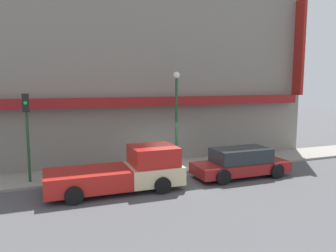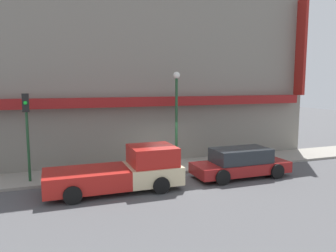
# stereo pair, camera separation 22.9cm
# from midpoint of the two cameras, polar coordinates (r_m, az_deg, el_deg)

# --- Properties ---
(ground_plane) EXTENTS (80.00, 80.00, 0.00)m
(ground_plane) POSITION_cam_midpoint_polar(r_m,az_deg,el_deg) (16.56, 1.68, -8.46)
(ground_plane) COLOR #4C4C4F
(sidewalk) EXTENTS (36.00, 2.62, 0.13)m
(sidewalk) POSITION_cam_midpoint_polar(r_m,az_deg,el_deg) (17.73, 0.12, -7.17)
(sidewalk) COLOR gray
(sidewalk) RESTS_ON ground
(building) EXTENTS (19.80, 3.80, 10.91)m
(building) POSITION_cam_midpoint_polar(r_m,az_deg,el_deg) (19.83, -2.65, 10.04)
(building) COLOR gray
(building) RESTS_ON ground
(pickup_truck) EXTENTS (5.69, 2.30, 1.82)m
(pickup_truck) POSITION_cam_midpoint_polar(r_m,az_deg,el_deg) (14.21, -7.32, -7.87)
(pickup_truck) COLOR beige
(pickup_truck) RESTS_ON ground
(parked_car) EXTENTS (4.76, 1.97, 1.41)m
(parked_car) POSITION_cam_midpoint_polar(r_m,az_deg,el_deg) (16.44, 12.90, -6.27)
(parked_car) COLOR maroon
(parked_car) RESTS_ON ground
(fire_hydrant) EXTENTS (0.20, 0.20, 0.64)m
(fire_hydrant) POSITION_cam_midpoint_polar(r_m,az_deg,el_deg) (16.11, -6.94, -7.32)
(fire_hydrant) COLOR #196633
(fire_hydrant) RESTS_ON sidewalk
(street_lamp) EXTENTS (0.36, 0.36, 5.01)m
(street_lamp) POSITION_cam_midpoint_polar(r_m,az_deg,el_deg) (17.22, 1.87, 3.33)
(street_lamp) COLOR #1E4728
(street_lamp) RESTS_ON sidewalk
(traffic_light) EXTENTS (0.28, 0.42, 3.97)m
(traffic_light) POSITION_cam_midpoint_polar(r_m,az_deg,el_deg) (15.70, -23.00, 0.65)
(traffic_light) COLOR #1E4728
(traffic_light) RESTS_ON sidewalk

